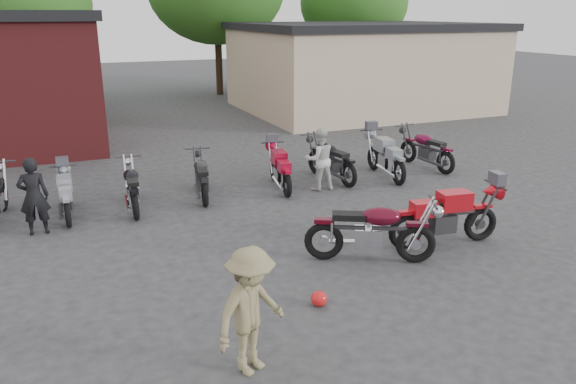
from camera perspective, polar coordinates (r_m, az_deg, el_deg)
name	(u,v)px	position (r m, az deg, el deg)	size (l,w,h in m)	color
ground	(367,278)	(9.51, 7.99, -8.69)	(90.00, 90.00, 0.00)	#2D2D30
stucco_building	(360,70)	(25.88, 7.36, 12.21)	(10.00, 8.00, 3.50)	tan
tree_1	(27,24)	(29.25, -24.99, 15.22)	(5.92, 5.92, 7.40)	#2A5A18
tree_2	(217,8)	(30.45, -7.23, 18.04)	(7.04, 7.04, 8.80)	#2A5A18
tree_3	(353,20)	(33.58, 6.64, 17.00)	(6.08, 6.08, 7.60)	#2A5A18
vintage_motorcycle	(373,227)	(9.90, 8.62, -3.57)	(2.21, 0.73, 1.28)	#4D0919
sportbike	(447,213)	(10.92, 15.85, -2.10)	(2.15, 0.71, 1.25)	red
helmet	(319,299)	(8.58, 3.16, -10.76)	(0.25, 0.25, 0.23)	red
person_dark	(34,196)	(12.04, -24.42, -0.40)	(0.57, 0.37, 1.57)	black
person_light	(320,159)	(13.80, 3.23, 3.34)	(0.75, 0.59, 1.55)	silver
person_tan	(251,311)	(6.86, -3.80, -11.98)	(1.05, 0.61, 1.63)	#857952
row_bike_1	(66,193)	(12.89, -21.65, -0.13)	(1.80, 0.60, 1.05)	#9799A5
row_bike_2	(132,185)	(12.91, -15.58, 0.71)	(1.95, 0.64, 1.13)	black
row_bike_3	(201,174)	(13.42, -8.80, 1.78)	(1.93, 0.64, 1.12)	black
row_bike_4	(280,167)	(13.91, -0.81, 2.57)	(1.93, 0.64, 1.12)	#B20E2F
row_bike_5	(331,158)	(14.68, 4.36, 3.50)	(2.07, 0.68, 1.20)	black
row_bike_6	(386,154)	(15.13, 9.88, 3.78)	(2.12, 0.70, 1.23)	gray
row_bike_7	(426,147)	(16.28, 13.83, 4.47)	(2.08, 0.69, 1.20)	#550A26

